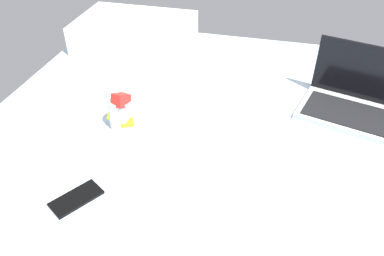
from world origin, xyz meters
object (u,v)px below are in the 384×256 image
at_px(cell_phone, 76,198).
at_px(pillow, 135,33).
at_px(snack_cup, 122,111).
at_px(laptop, 352,101).

distance_m(cell_phone, pillow, 0.98).
bearing_deg(pillow, snack_cup, -73.33).
height_order(cell_phone, pillow, pillow).
height_order(snack_cup, cell_phone, snack_cup).
bearing_deg(laptop, snack_cup, -144.13).
bearing_deg(cell_phone, pillow, -46.22).
xyz_separation_m(laptop, cell_phone, (-0.76, -0.63, -0.04)).
bearing_deg(pillow, cell_phone, -78.99).
distance_m(snack_cup, cell_phone, 0.35).
bearing_deg(snack_cup, cell_phone, -89.42).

